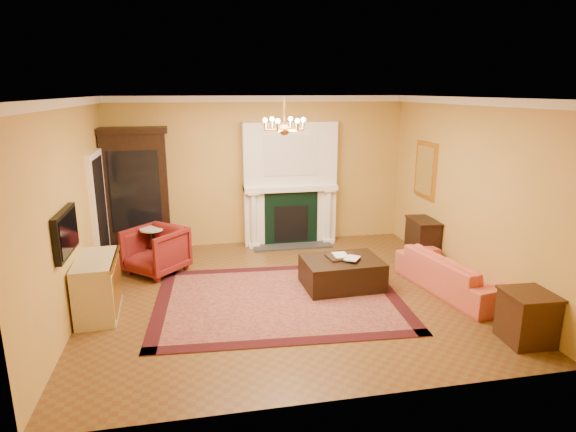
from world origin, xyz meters
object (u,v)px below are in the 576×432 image
object	(u,v)px
china_cabinet	(137,195)
end_table	(527,319)
wingback_armchair	(156,248)
console_table	(422,241)
leather_ottoman	(342,273)
commode	(98,286)
pedestal_table	(153,245)
coral_sofa	(454,267)

from	to	relation	value
china_cabinet	end_table	bearing A→B (deg)	-43.42
wingback_armchair	console_table	xyz separation A→B (m)	(4.81, -0.36, -0.06)
china_cabinet	leather_ottoman	distance (m)	4.23
china_cabinet	leather_ottoman	world-z (taller)	china_cabinet
commode	pedestal_table	bearing A→B (deg)	66.93
end_table	console_table	size ratio (longest dim) A/B	0.82
wingback_armchair	coral_sofa	xyz separation A→B (m)	(4.66, -1.75, -0.05)
commode	end_table	xyz separation A→B (m)	(5.45, -1.90, -0.10)
china_cabinet	coral_sofa	world-z (taller)	china_cabinet
commode	coral_sofa	size ratio (longest dim) A/B	0.55
end_table	console_table	bearing A→B (deg)	88.86
pedestal_table	leather_ottoman	size ratio (longest dim) A/B	0.60
end_table	pedestal_table	bearing A→B (deg)	142.97
china_cabinet	pedestal_table	distance (m)	1.21
coral_sofa	end_table	world-z (taller)	coral_sofa
console_table	leather_ottoman	size ratio (longest dim) A/B	0.63
commode	leather_ottoman	distance (m)	3.70
commode	wingback_armchair	bearing A→B (deg)	61.78
china_cabinet	wingback_armchair	distance (m)	1.42
china_cabinet	leather_ottoman	bearing A→B (deg)	-37.37
end_table	wingback_armchair	bearing A→B (deg)	144.50
china_cabinet	end_table	xyz separation A→B (m)	(5.12, -4.55, -0.85)
china_cabinet	commode	distance (m)	2.77
china_cabinet	pedestal_table	world-z (taller)	china_cabinet
console_table	commode	bearing A→B (deg)	-165.65
china_cabinet	coral_sofa	distance (m)	5.86
wingback_armchair	end_table	size ratio (longest dim) A/B	1.40
console_table	coral_sofa	bearing A→B (deg)	-93.10
commode	end_table	world-z (taller)	commode
pedestal_table	commode	size ratio (longest dim) A/B	0.67
console_table	leather_ottoman	xyz separation A→B (m)	(-1.82, -0.88, -0.14)
commode	end_table	size ratio (longest dim) A/B	1.75
china_cabinet	wingback_armchair	bearing A→B (deg)	-73.96
china_cabinet	end_table	size ratio (longest dim) A/B	3.66
coral_sofa	end_table	xyz separation A→B (m)	(0.08, -1.64, -0.08)
pedestal_table	console_table	world-z (taller)	console_table
china_cabinet	wingback_armchair	xyz separation A→B (m)	(0.37, -1.16, -0.72)
coral_sofa	end_table	distance (m)	1.64
china_cabinet	wingback_armchair	size ratio (longest dim) A/B	2.62
pedestal_table	leather_ottoman	bearing A→B (deg)	-25.96
wingback_armchair	commode	bearing A→B (deg)	-72.88
leather_ottoman	china_cabinet	bearing A→B (deg)	142.41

